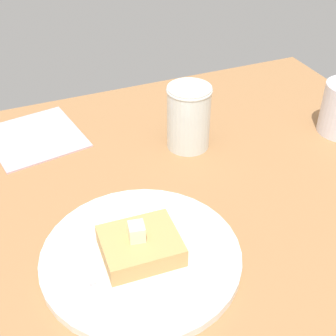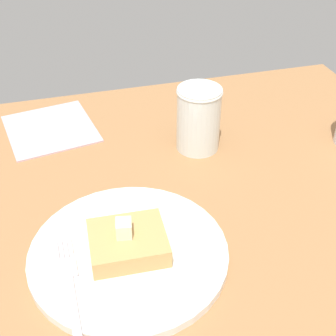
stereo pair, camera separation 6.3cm
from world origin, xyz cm
name	(u,v)px [view 1 (the left image)]	position (x,y,z in cm)	size (l,w,h in cm)	color
table_surface	(173,308)	(0.00, 0.00, 1.36)	(100.45, 100.45, 2.73)	#9E6E43
plate	(141,256)	(-1.15, 6.90, 3.37)	(23.79, 23.79, 1.15)	white
toast_slice_center	(141,246)	(-1.15, 6.90, 5.13)	(8.95, 7.60, 2.49)	tan
butter_pat_primary	(137,232)	(-1.48, 7.05, 7.37)	(1.99, 1.79, 1.99)	#F5F0C8
fork	(88,293)	(-8.40, 3.41, 4.06)	(2.25, 16.02, 0.36)	silver
syrup_jar	(189,120)	(14.17, 27.19, 7.33)	(6.98, 6.98, 10.29)	#552A0A
napkin	(35,137)	(-8.21, 38.72, 2.88)	(13.96, 14.86, 0.30)	#CCACB5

